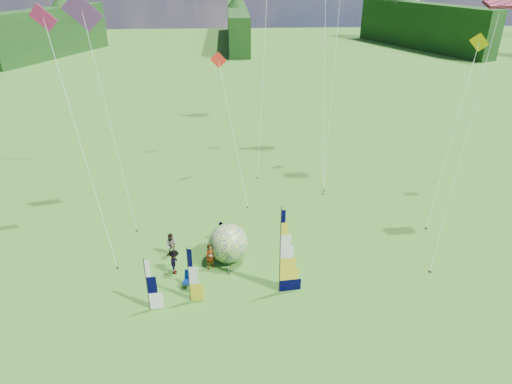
{
  "coord_description": "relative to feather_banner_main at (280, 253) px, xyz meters",
  "views": [
    {
      "loc": [
        -2.32,
        -17.71,
        16.7
      ],
      "look_at": [
        -1.0,
        4.0,
        5.5
      ],
      "focal_mm": 32.0,
      "sensor_mm": 36.0,
      "label": 1
    }
  ],
  "objects": [
    {
      "name": "small_kite_green",
      "position": [
        0.52,
        19.69,
        5.89
      ],
      "size": [
        6.2,
        12.09,
        17.03
      ],
      "primitive_type": null,
      "rotation": [
        0.0,
        0.0,
        -0.24
      ],
      "color": "green",
      "rests_on": "ground"
    },
    {
      "name": "small_kite_red",
      "position": [
        -2.29,
        13.16,
        2.73
      ],
      "size": [
        7.57,
        10.04,
        10.7
      ],
      "primitive_type": null,
      "rotation": [
        0.0,
        0.0,
        0.42
      ],
      "color": "red",
      "rests_on": "ground"
    },
    {
      "name": "small_kite_orange",
      "position": [
        5.72,
        15.46,
        5.61
      ],
      "size": [
        5.45,
        10.41,
        16.47
      ],
      "primitive_type": null,
      "rotation": [
        0.0,
        0.0,
        0.13
      ],
      "color": "#D54A00",
      "rests_on": "ground"
    },
    {
      "name": "side_banner_far",
      "position": [
        -7.02,
        -1.02,
        -1.03
      ],
      "size": [
        0.95,
        0.18,
        3.18
      ],
      "primitive_type": null,
      "rotation": [
        0.0,
        0.0,
        0.08
      ],
      "color": "white",
      "rests_on": "ground"
    },
    {
      "name": "small_kite_yellow",
      "position": [
        13.22,
        9.45,
        3.6
      ],
      "size": [
        9.42,
        10.85,
        12.44
      ],
      "primitive_type": null,
      "rotation": [
        0.0,
        0.0,
        -0.3
      ],
      "color": "#FFC202",
      "rests_on": "ground"
    },
    {
      "name": "spectator_c",
      "position": [
        -5.97,
        2.07,
        -1.83
      ],
      "size": [
        0.45,
        1.05,
        1.58
      ],
      "primitive_type": "imported",
      "rotation": [
        0.0,
        0.0,
        1.5
      ],
      "color": "#66594C",
      "rests_on": "ground"
    },
    {
      "name": "bol_inflatable",
      "position": [
        -2.8,
        3.22,
        -1.41
      ],
      "size": [
        2.71,
        2.71,
        2.43
      ],
      "primitive_type": "sphere",
      "rotation": [
        0.0,
        0.0,
        -0.13
      ],
      "color": "navy",
      "rests_on": "ground"
    },
    {
      "name": "feather_banner_main",
      "position": [
        0.0,
        0.0,
        0.0
      ],
      "size": [
        1.41,
        0.24,
        5.25
      ],
      "primitive_type": null,
      "rotation": [
        0.0,
        0.0,
        0.1
      ],
      "color": "black",
      "rests_on": "ground"
    },
    {
      "name": "small_kite_pink",
      "position": [
        -11.56,
        6.36,
        4.82
      ],
      "size": [
        7.82,
        10.67,
        14.89
      ],
      "primitive_type": null,
      "rotation": [
        0.0,
        0.0,
        -0.09
      ],
      "color": "#EC2376",
      "rests_on": "ground"
    },
    {
      "name": "kite_rainbow_delta",
      "position": [
        -10.66,
        10.21,
        5.22
      ],
      "size": [
        8.04,
        11.34,
        15.69
      ],
      "primitive_type": null,
      "rotation": [
        0.0,
        0.0,
        -0.03
      ],
      "color": "#F82C35",
      "rests_on": "ground"
    },
    {
      "name": "treeline_ring",
      "position": [
        -0.2,
        -2.37,
        1.38
      ],
      "size": [
        210.0,
        210.0,
        8.0
      ],
      "primitive_type": null,
      "color": "black",
      "rests_on": "ground"
    },
    {
      "name": "spectator_a",
      "position": [
        -3.88,
        2.43,
        -1.79
      ],
      "size": [
        0.72,
        0.66,
        1.66
      ],
      "primitive_type": "imported",
      "rotation": [
        0.0,
        0.0,
        0.56
      ],
      "color": "#66594C",
      "rests_on": "ground"
    },
    {
      "name": "camp_chair",
      "position": [
        -5.09,
        0.6,
        -2.09
      ],
      "size": [
        0.76,
        0.76,
        1.06
      ],
      "primitive_type": null,
      "rotation": [
        0.0,
        0.0,
        -0.29
      ],
      "color": "#00113E",
      "rests_on": "ground"
    },
    {
      "name": "side_banner_left",
      "position": [
        -4.91,
        -0.45,
        -0.93
      ],
      "size": [
        0.95,
        0.2,
        3.39
      ],
      "primitive_type": null,
      "rotation": [
        0.0,
        0.0,
        -0.1
      ],
      "color": "gold",
      "rests_on": "ground"
    },
    {
      "name": "spectator_d",
      "position": [
        -3.26,
        5.19,
        -1.85
      ],
      "size": [
        0.91,
        0.89,
        1.54
      ],
      "primitive_type": "imported",
      "rotation": [
        0.0,
        0.0,
        2.38
      ],
      "color": "#66594C",
      "rests_on": "ground"
    },
    {
      "name": "ground",
      "position": [
        -0.2,
        -2.37,
        -2.62
      ],
      "size": [
        220.0,
        220.0,
        0.0
      ],
      "primitive_type": "plane",
      "color": "#34801E",
      "rests_on": "ground"
    },
    {
      "name": "spectator_b",
      "position": [
        -6.32,
        3.83,
        -1.82
      ],
      "size": [
        0.84,
        0.53,
        1.61
      ],
      "primitive_type": "imported",
      "rotation": [
        0.0,
        0.0,
        -0.19
      ],
      "color": "#66594C",
      "rests_on": "ground"
    },
    {
      "name": "kite_parafoil",
      "position": [
        11.46,
        4.61,
        5.51
      ],
      "size": [
        9.64,
        11.61,
        16.27
      ],
      "primitive_type": null,
      "rotation": [
        0.0,
        0.0,
        -0.1
      ],
      "color": "#A41E39",
      "rests_on": "ground"
    },
    {
      "name": "kite_whale",
      "position": [
        5.59,
        18.15,
        6.51
      ],
      "size": [
        7.46,
        15.68,
        18.27
      ],
      "primitive_type": null,
      "rotation": [
        0.0,
        0.0,
        -0.21
      ],
      "color": "black",
      "rests_on": "ground"
    }
  ]
}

